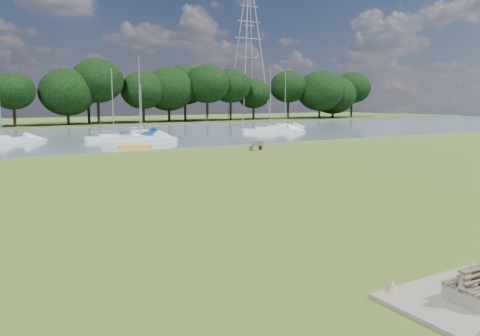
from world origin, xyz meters
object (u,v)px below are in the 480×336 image
riverbank_bench (256,146)px  pylon (249,35)px  kayak (135,147)px  sailboat_3 (142,132)px  sailboat_2 (140,140)px  sailboat_7 (269,129)px  sailboat_6 (113,137)px  sailboat_0 (285,126)px  sailboat_4 (1,139)px

riverbank_bench → pylon: size_ratio=0.05×
kayak → sailboat_3: bearing=80.0°
sailboat_2 → sailboat_7: bearing=-3.5°
riverbank_bench → sailboat_6: bearing=105.8°
riverbank_bench → kayak: bearing=131.0°
pylon → sailboat_2: size_ratio=3.24×
sailboat_3 → pylon: bearing=22.3°
riverbank_bench → pylon: bearing=47.2°
sailboat_0 → sailboat_3: bearing=-175.3°
riverbank_bench → sailboat_7: (13.85, 18.46, 0.07)m
sailboat_6 → sailboat_7: bearing=6.5°
pylon → sailboat_2: pylon is taller
sailboat_6 → riverbank_bench: bearing=-59.7°
riverbank_bench → sailboat_4: sailboat_4 is taller
sailboat_2 → sailboat_4: 15.51m
kayak → sailboat_6: sailboat_6 is taller
riverbank_bench → kayak: (-9.46, 7.09, -0.24)m
sailboat_3 → sailboat_4: size_ratio=0.87×
sailboat_3 → sailboat_6: (-5.63, -6.71, 0.04)m
sailboat_2 → sailboat_7: (21.61, 7.78, -0.04)m
sailboat_3 → sailboat_4: bearing=174.5°
sailboat_3 → riverbank_bench: bearing=-100.1°
pylon → sailboat_3: size_ratio=4.36×
sailboat_7 → kayak: bearing=-133.7°
kayak → sailboat_4: bearing=141.2°
kayak → sailboat_3: 17.58m
kayak → sailboat_4: 16.68m
riverbank_bench → sailboat_4: (-20.34, 19.74, 0.07)m
sailboat_0 → kayak: bearing=-147.8°
kayak → pylon: (40.93, 46.00, 18.37)m
sailboat_2 → sailboat_3: bearing=47.6°
sailboat_6 → sailboat_0: bearing=17.0°
kayak → sailboat_2: bearing=75.0°
pylon → sailboat_4: size_ratio=3.81×
sailboat_3 → sailboat_6: size_ratio=0.82×
sailboat_0 → sailboat_4: bearing=-171.1°
sailboat_6 → sailboat_3: bearing=52.4°
pylon → sailboat_3: 49.09m
sailboat_0 → riverbank_bench: bearing=-128.2°
riverbank_bench → sailboat_7: sailboat_7 is taller
sailboat_4 → sailboat_7: size_ratio=0.86×
sailboat_7 → sailboat_4: bearing=-161.8°
riverbank_bench → sailboat_6: (-8.93, 16.84, 0.05)m
pylon → sailboat_2: 60.52m
sailboat_7 → riverbank_bench: bearing=-106.6°
pylon → sailboat_6: pylon is taller
sailboat_0 → sailboat_7: 9.38m
pylon → sailboat_7: pylon is taller
sailboat_3 → sailboat_4: 17.46m
sailboat_4 → riverbank_bench: bearing=-50.8°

